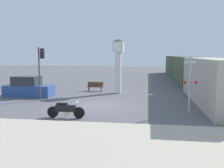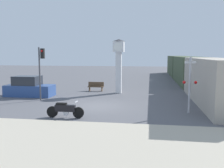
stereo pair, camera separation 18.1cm
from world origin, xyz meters
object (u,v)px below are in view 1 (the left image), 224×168
motorcycle (66,110)px  traffic_light (41,64)px  parked_car (28,88)px  bench (95,86)px  clock_tower (118,58)px  railroad_crossing_signal (190,82)px  freight_train (187,70)px

motorcycle → traffic_light: bearing=125.9°
parked_car → bench: bearing=36.4°
clock_tower → railroad_crossing_signal: bearing=-53.5°
freight_train → railroad_crossing_signal: railroad_crossing_signal is taller
freight_train → railroad_crossing_signal: size_ratio=10.76×
freight_train → railroad_crossing_signal: bearing=-98.0°
railroad_crossing_signal → bench: (-7.91, 8.33, -1.46)m
freight_train → parked_car: freight_train is taller
traffic_light → railroad_crossing_signal: 11.46m
traffic_light → clock_tower: bearing=40.0°
traffic_light → bench: (3.20, 5.69, -2.44)m
clock_tower → traffic_light: size_ratio=1.20×
railroad_crossing_signal → bench: bearing=133.5°
motorcycle → clock_tower: 10.40m
clock_tower → bench: (-2.44, 0.96, -2.89)m
traffic_light → bench: traffic_light is taller
clock_tower → freight_train: 12.19m
traffic_light → parked_car: bearing=138.5°
traffic_light → freight_train: bearing=46.1°
parked_car → clock_tower: bearing=20.6°
railroad_crossing_signal → bench: 11.58m
traffic_light → parked_car: traffic_light is taller
clock_tower → railroad_crossing_signal: 9.29m
freight_train → parked_car: size_ratio=9.12×
freight_train → parked_car: bearing=-141.8°
clock_tower → bench: 3.90m
traffic_light → bench: bearing=60.7°
freight_train → traffic_light: size_ratio=8.98×
clock_tower → bench: size_ratio=3.20×
motorcycle → bench: size_ratio=1.41×
freight_train → parked_car: (-15.46, -12.15, -0.95)m
clock_tower → motorcycle: bearing=-101.1°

